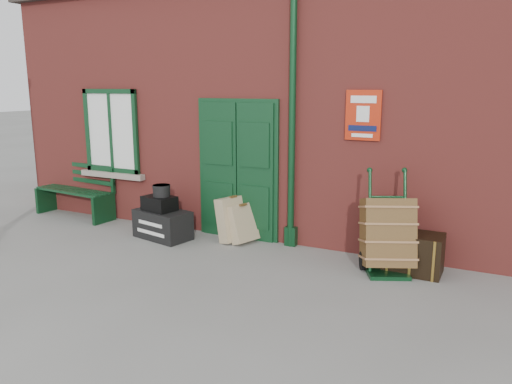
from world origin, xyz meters
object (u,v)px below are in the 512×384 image
Objects in this scene: bench at (77,189)px; dark_trunk at (413,253)px; houdini_trunk at (163,224)px; porter_trolley at (387,234)px.

bench is 6.28m from dark_trunk.
houdini_trunk is 1.25× the size of dark_trunk.
bench reaches higher than houdini_trunk.
houdini_trunk is at bearing -175.85° from dark_trunk.
porter_trolley is at bearing 2.01° from bench.
houdini_trunk is at bearing -5.71° from bench.
bench is at bearing 178.68° from dark_trunk.
dark_trunk reaches higher than houdini_trunk.
dark_trunk is at bearing 15.53° from houdini_trunk.
dark_trunk is (3.94, 0.23, 0.04)m from houdini_trunk.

